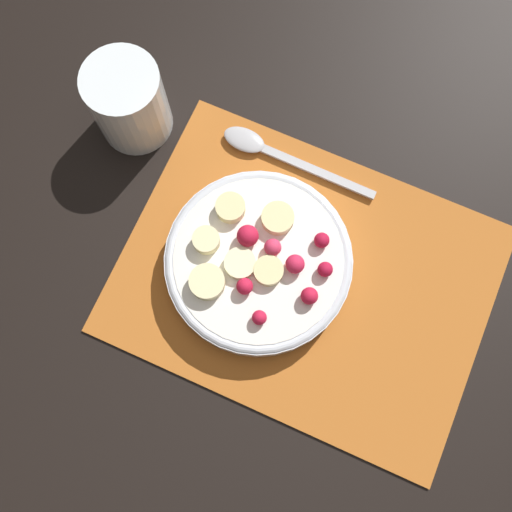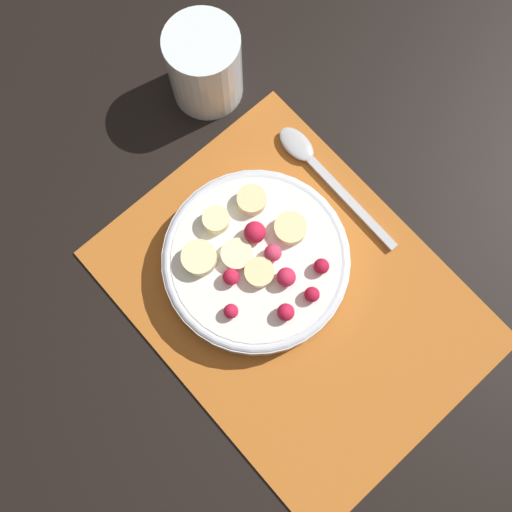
{
  "view_description": "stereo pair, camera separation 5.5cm",
  "coord_description": "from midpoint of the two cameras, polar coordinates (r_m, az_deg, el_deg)",
  "views": [
    {
      "loc": [
        0.0,
        -0.13,
        0.58
      ],
      "look_at": [
        -0.05,
        -0.01,
        0.04
      ],
      "focal_mm": 40.0,
      "sensor_mm": 36.0,
      "label": 1
    },
    {
      "loc": [
        0.05,
        -0.09,
        0.58
      ],
      "look_at": [
        -0.05,
        -0.01,
        0.04
      ],
      "focal_mm": 40.0,
      "sensor_mm": 36.0,
      "label": 2
    }
  ],
  "objects": [
    {
      "name": "ground_plane",
      "position": [
        0.59,
        2.08,
        -2.81
      ],
      "size": [
        3.0,
        3.0,
        0.0
      ],
      "primitive_type": "plane",
      "color": "black"
    },
    {
      "name": "fruit_bowl",
      "position": [
        0.57,
        -2.75,
        -0.99
      ],
      "size": [
        0.19,
        0.19,
        0.05
      ],
      "color": "silver",
      "rests_on": "placemat"
    },
    {
      "name": "drinking_glass",
      "position": [
        0.63,
        -15.33,
        14.22
      ],
      "size": [
        0.08,
        0.08,
        0.09
      ],
      "color": "white",
      "rests_on": "ground_plane"
    },
    {
      "name": "spoon",
      "position": [
        0.63,
        -1.55,
        10.16
      ],
      "size": [
        0.18,
        0.03,
        0.01
      ],
      "rotation": [
        0.0,
        0.0,
        3.13
      ],
      "color": "#B2B2B7",
      "rests_on": "placemat"
    },
    {
      "name": "placemat",
      "position": [
        0.59,
        2.09,
        -2.75
      ],
      "size": [
        0.38,
        0.28,
        0.01
      ],
      "color": "#B26023",
      "rests_on": "ground_plane"
    }
  ]
}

